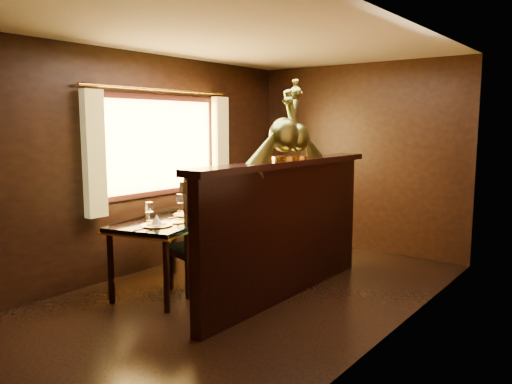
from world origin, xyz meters
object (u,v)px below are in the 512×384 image
dining_table (170,226)px  chair_right (254,221)px  chair_left (200,231)px  peacock_left (284,120)px  peacock_right (298,125)px

dining_table → chair_right: bearing=29.7°
chair_left → peacock_left: 1.39m
peacock_left → chair_right: bearing=165.7°
chair_right → peacock_right: 1.09m
chair_left → chair_right: bearing=73.3°
peacock_right → dining_table: bearing=-145.5°
chair_left → peacock_right: bearing=54.2°
chair_left → peacock_right: size_ratio=1.84×
peacock_left → peacock_right: 0.24m
dining_table → chair_left: 0.34m
dining_table → peacock_left: 1.59m
peacock_left → peacock_right: peacock_left is taller
chair_left → chair_right: (0.30, 0.51, 0.06)m
dining_table → chair_right: (0.62, 0.61, 0.03)m
peacock_left → chair_left: bearing=-152.0°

